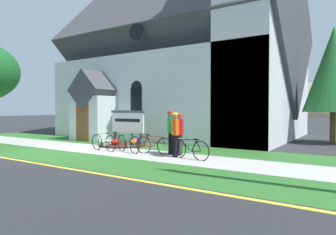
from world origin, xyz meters
TOP-DOWN VIEW (x-y plane):
  - ground at (0.00, 4.00)m, footprint 140.00×140.00m
  - sidewalk_slab at (0.31, 1.78)m, footprint 32.00×2.29m
  - grass_verge at (0.31, -0.51)m, footprint 32.00×2.29m
  - church_lawn at (0.31, 4.15)m, footprint 24.00×2.45m
  - curb_paint_stripe at (0.31, -1.80)m, footprint 28.00×0.16m
  - church_building at (0.64, 10.43)m, footprint 15.18×12.51m
  - church_sign at (1.01, 3.80)m, footprint 2.27×0.23m
  - flower_bed at (1.02, 3.43)m, footprint 2.36×2.36m
  - bicycle_green at (5.75, 1.77)m, footprint 1.76×0.31m
  - bicycle_blue at (1.48, 1.66)m, footprint 1.72×0.30m
  - bicycle_silver at (2.70, 1.87)m, footprint 1.71×0.61m
  - bicycle_yellow at (3.94, 2.04)m, footprint 1.73×0.17m
  - cyclist_in_blue_jersey at (4.53, 2.37)m, footprint 0.47×0.67m
  - cyclist_in_yellow_jersey at (5.00, 2.35)m, footprint 0.34×0.70m
  - cyclist_in_green_jersey at (5.05, 1.88)m, footprint 0.48×0.57m
  - roadside_conifer at (9.70, 10.36)m, footprint 3.04×3.04m
  - distant_hill at (-9.27, 83.25)m, footprint 103.26×39.36m

SIDE VIEW (x-z plane):
  - ground at x=0.00m, z-range 0.00..0.00m
  - distant_hill at x=-9.27m, z-range -9.27..9.27m
  - curb_paint_stripe at x=0.31m, z-range 0.00..0.01m
  - grass_verge at x=0.31m, z-range 0.00..0.01m
  - church_lawn at x=0.31m, z-range 0.00..0.01m
  - sidewalk_slab at x=0.31m, z-range 0.00..0.01m
  - flower_bed at x=1.02m, z-range -0.09..0.25m
  - bicycle_yellow at x=3.94m, z-range -0.04..0.79m
  - bicycle_green at x=5.75m, z-range -0.02..0.78m
  - bicycle_blue at x=1.48m, z-range -0.04..0.80m
  - bicycle_silver at x=2.70m, z-range -0.03..0.80m
  - cyclist_in_yellow_jersey at x=5.00m, z-range 0.14..1.79m
  - cyclist_in_green_jersey at x=5.05m, z-range 0.15..1.87m
  - cyclist_in_blue_jersey at x=4.53m, z-range 0.17..1.95m
  - church_sign at x=1.01m, z-range 0.28..2.05m
  - roadside_conifer at x=9.70m, z-range 0.84..7.08m
  - church_building at x=0.64m, z-range -2.17..11.87m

